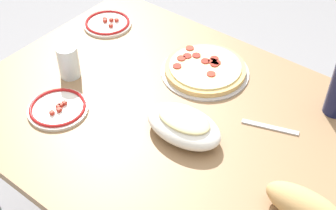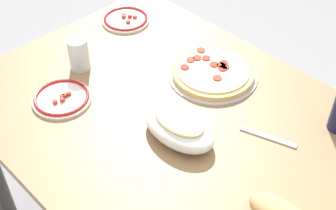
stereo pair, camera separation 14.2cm
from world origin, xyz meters
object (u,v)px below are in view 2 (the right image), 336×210
baked_pasta_dish (179,126)px  water_glass (79,54)px  dining_table (168,138)px  side_plate_near (62,98)px  side_plate_far (126,19)px  pepperoni_pizza (213,73)px

baked_pasta_dish → water_glass: water_glass is taller
baked_pasta_dish → water_glass: (-0.46, -0.01, 0.02)m
dining_table → baked_pasta_dish: size_ratio=5.17×
baked_pasta_dish → side_plate_near: size_ratio=1.28×
side_plate_near → side_plate_far: (-0.21, 0.44, 0.00)m
dining_table → pepperoni_pizza: bearing=95.4°
pepperoni_pizza → side_plate_near: 0.50m
dining_table → pepperoni_pizza: 0.27m
dining_table → pepperoni_pizza: pepperoni_pizza is taller
water_glass → side_plate_near: size_ratio=0.60×
baked_pasta_dish → side_plate_near: (-0.37, -0.16, -0.03)m
dining_table → side_plate_near: (-0.27, -0.20, 0.12)m
baked_pasta_dish → water_glass: size_ratio=2.12×
water_glass → side_plate_far: size_ratio=0.62×
dining_table → baked_pasta_dish: (0.09, -0.05, 0.16)m
baked_pasta_dish → water_glass: bearing=-178.6°
pepperoni_pizza → side_plate_far: pepperoni_pizza is taller
baked_pasta_dish → side_plate_far: size_ratio=1.31×
pepperoni_pizza → water_glass: bearing=-140.3°
side_plate_far → water_glass: bearing=-69.4°
dining_table → pepperoni_pizza: (-0.02, 0.23, 0.13)m
side_plate_near → side_plate_far: bearing=115.2°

